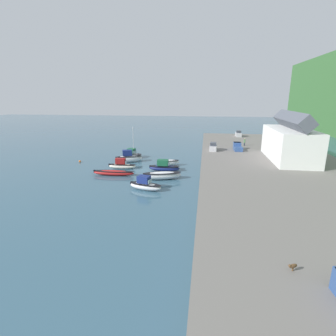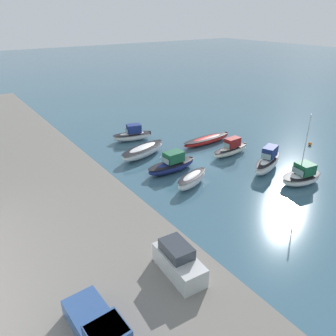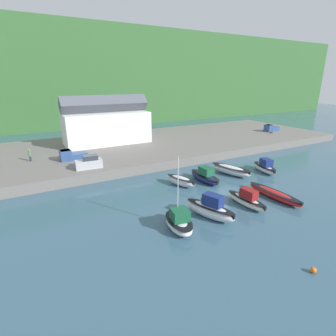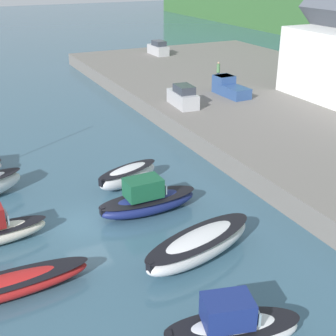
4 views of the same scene
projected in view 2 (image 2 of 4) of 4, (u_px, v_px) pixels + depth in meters
name	position (u px, v px, depth m)	size (l,w,h in m)	color
ground_plane	(198.00, 164.00, 41.76)	(320.00, 320.00, 0.00)	#385B70
moored_boat_0	(192.00, 179.00, 36.20)	(3.23, 5.36, 1.49)	silver
moored_boat_1	(172.00, 165.00, 39.51)	(2.30, 6.70, 2.46)	navy
moored_boat_2	(143.00, 151.00, 43.57)	(4.24, 7.82, 1.53)	silver
moored_boat_3	(133.00, 135.00, 49.07)	(3.42, 6.23, 2.44)	silver
moored_boat_4	(302.00, 176.00, 36.64)	(3.27, 5.44, 8.10)	silver
moored_boat_5	(268.00, 162.00, 39.70)	(3.86, 6.69, 3.00)	white
moored_boat_6	(231.00, 149.00, 44.13)	(1.92, 6.25, 2.34)	white
moored_boat_7	(207.00, 140.00, 48.04)	(1.99, 8.66, 1.04)	red
parked_car_0	(178.00, 261.00, 21.75)	(4.32, 2.10, 2.16)	#B7B7BC
pickup_truck_1	(99.00, 329.00, 17.19)	(4.80, 2.14, 1.90)	#2D4C84
mooring_buoy_0	(310.00, 144.00, 47.47)	(0.50, 0.50, 0.50)	orange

